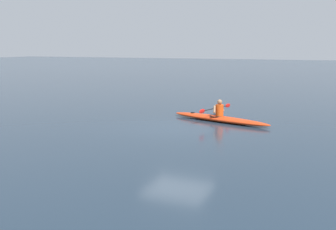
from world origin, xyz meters
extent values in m
plane|color=#1E2D3D|center=(0.00, 0.00, 0.00)|extent=(160.00, 160.00, 0.00)
ellipsoid|color=red|center=(-1.07, -1.96, 0.12)|extent=(4.63, 1.91, 0.24)
torus|color=black|center=(-0.94, -2.00, 0.22)|extent=(0.72, 0.72, 0.04)
cylinder|color=black|center=(0.27, -2.35, 0.23)|extent=(0.18, 0.18, 0.02)
cylinder|color=#E04C14|center=(-1.06, -1.96, 0.48)|extent=(0.33, 0.33, 0.48)
sphere|color=#936B4C|center=(-1.06, -1.96, 0.83)|extent=(0.21, 0.21, 0.21)
cylinder|color=black|center=(-0.87, -2.02, 0.55)|extent=(0.58, 1.91, 0.03)
ellipsoid|color=red|center=(-0.59, -1.07, 0.55)|extent=(0.15, 0.40, 0.17)
ellipsoid|color=red|center=(-1.14, -2.97, 0.55)|extent=(0.15, 0.40, 0.17)
cylinder|color=#936B4C|center=(-0.91, -1.73, 0.54)|extent=(0.18, 0.31, 0.34)
cylinder|color=#936B4C|center=(-1.06, -2.24, 0.54)|extent=(0.25, 0.25, 0.34)
camera|label=1|loc=(-5.56, 13.89, 3.14)|focal=42.39mm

